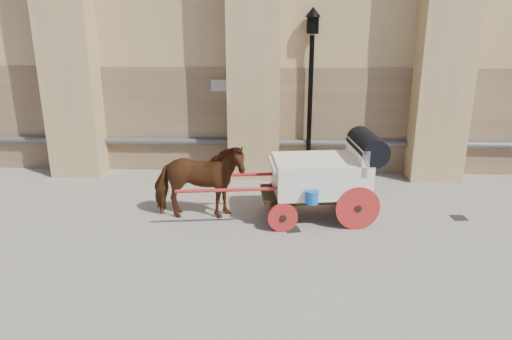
{
  "coord_description": "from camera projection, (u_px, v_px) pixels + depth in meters",
  "views": [
    {
      "loc": [
        -0.36,
        -9.84,
        4.64
      ],
      "look_at": [
        -0.82,
        0.63,
        1.15
      ],
      "focal_mm": 35.0,
      "sensor_mm": 36.0,
      "label": 1
    }
  ],
  "objects": [
    {
      "name": "ground",
      "position": [
        292.0,
        230.0,
        10.78
      ],
      "size": [
        90.0,
        90.0,
        0.0
      ],
      "primitive_type": "plane",
      "color": "gray",
      "rests_on": "ground"
    },
    {
      "name": "drain_grate_far",
      "position": [
        459.0,
        218.0,
        11.39
      ],
      "size": [
        0.34,
        0.34,
        0.01
      ],
      "primitive_type": "cube",
      "rotation": [
        0.0,
        0.0,
        0.07
      ],
      "color": "black",
      "rests_on": "ground"
    },
    {
      "name": "carriage",
      "position": [
        327.0,
        173.0,
        11.09
      ],
      "size": [
        4.62,
        1.77,
        1.97
      ],
      "rotation": [
        0.0,
        0.0,
        0.12
      ],
      "color": "black",
      "rests_on": "ground"
    },
    {
      "name": "drain_grate_near",
      "position": [
        292.0,
        229.0,
        10.8
      ],
      "size": [
        0.39,
        0.39,
        0.01
      ],
      "primitive_type": "cube",
      "rotation": [
        0.0,
        0.0,
        0.24
      ],
      "color": "black",
      "rests_on": "ground"
    },
    {
      "name": "street_lamp",
      "position": [
        310.0,
        89.0,
        13.58
      ],
      "size": [
        0.43,
        0.43,
        4.58
      ],
      "color": "black",
      "rests_on": "ground"
    },
    {
      "name": "horse",
      "position": [
        199.0,
        182.0,
        11.12
      ],
      "size": [
        2.13,
        1.08,
        1.75
      ],
      "primitive_type": "imported",
      "rotation": [
        0.0,
        0.0,
        1.63
      ],
      "color": "#572710",
      "rests_on": "ground"
    }
  ]
}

